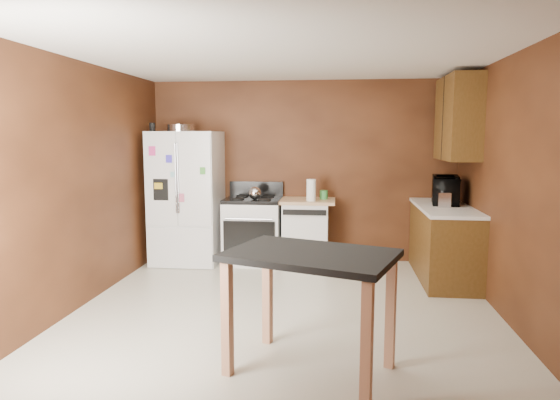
% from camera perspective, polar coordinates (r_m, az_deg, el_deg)
% --- Properties ---
extents(floor, '(4.50, 4.50, 0.00)m').
position_cam_1_polar(floor, '(5.05, 0.53, -12.85)').
color(floor, beige).
rests_on(floor, ground).
extents(ceiling, '(4.50, 4.50, 0.00)m').
position_cam_1_polar(ceiling, '(4.80, 0.57, 16.41)').
color(ceiling, white).
rests_on(ceiling, ground).
extents(wall_back, '(4.20, 0.00, 4.20)m').
position_cam_1_polar(wall_back, '(7.00, 2.52, 3.31)').
color(wall_back, '#5E3018').
rests_on(wall_back, ground).
extents(wall_front, '(4.20, 0.00, 4.20)m').
position_cam_1_polar(wall_front, '(2.56, -4.84, -3.86)').
color(wall_front, '#5E3018').
rests_on(wall_front, ground).
extents(wall_left, '(0.00, 4.50, 4.50)m').
position_cam_1_polar(wall_left, '(5.41, -22.17, 1.56)').
color(wall_left, '#5E3018').
rests_on(wall_left, ground).
extents(wall_right, '(0.00, 4.50, 4.50)m').
position_cam_1_polar(wall_right, '(5.00, 25.23, 0.97)').
color(wall_right, '#5E3018').
rests_on(wall_right, ground).
extents(roasting_pan, '(0.38, 0.38, 0.09)m').
position_cam_1_polar(roasting_pan, '(6.92, -11.29, 8.08)').
color(roasting_pan, silver).
rests_on(roasting_pan, refrigerator).
extents(pen_cup, '(0.08, 0.08, 0.11)m').
position_cam_1_polar(pen_cup, '(6.94, -14.40, 8.07)').
color(pen_cup, black).
rests_on(pen_cup, refrigerator).
extents(kettle, '(0.17, 0.17, 0.17)m').
position_cam_1_polar(kettle, '(6.64, -2.89, 0.79)').
color(kettle, silver).
rests_on(kettle, gas_range).
extents(paper_towel, '(0.14, 0.14, 0.29)m').
position_cam_1_polar(paper_towel, '(6.57, 3.58, 1.14)').
color(paper_towel, white).
rests_on(paper_towel, dishwasher).
extents(green_canister, '(0.14, 0.14, 0.12)m').
position_cam_1_polar(green_canister, '(6.77, 5.02, 0.60)').
color(green_canister, green).
rests_on(green_canister, dishwasher).
extents(toaster, '(0.15, 0.24, 0.17)m').
position_cam_1_polar(toaster, '(6.31, 18.10, 0.10)').
color(toaster, silver).
rests_on(toaster, right_cabinets).
extents(microwave, '(0.47, 0.62, 0.32)m').
position_cam_1_polar(microwave, '(6.54, 18.39, 0.96)').
color(microwave, black).
rests_on(microwave, right_cabinets).
extents(refrigerator, '(0.90, 0.80, 1.80)m').
position_cam_1_polar(refrigerator, '(6.94, -10.60, 0.26)').
color(refrigerator, white).
rests_on(refrigerator, ground).
extents(gas_range, '(0.76, 0.68, 1.10)m').
position_cam_1_polar(gas_range, '(6.86, -3.07, -3.42)').
color(gas_range, white).
rests_on(gas_range, ground).
extents(dishwasher, '(0.78, 0.63, 0.89)m').
position_cam_1_polar(dishwasher, '(6.80, 2.97, -3.59)').
color(dishwasher, white).
rests_on(dishwasher, ground).
extents(right_cabinets, '(0.63, 1.58, 2.45)m').
position_cam_1_polar(right_cabinets, '(6.39, 18.65, -0.55)').
color(right_cabinets, brown).
rests_on(right_cabinets, ground).
extents(island, '(1.37, 1.13, 0.91)m').
position_cam_1_polar(island, '(3.68, 3.52, -8.13)').
color(island, black).
rests_on(island, ground).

